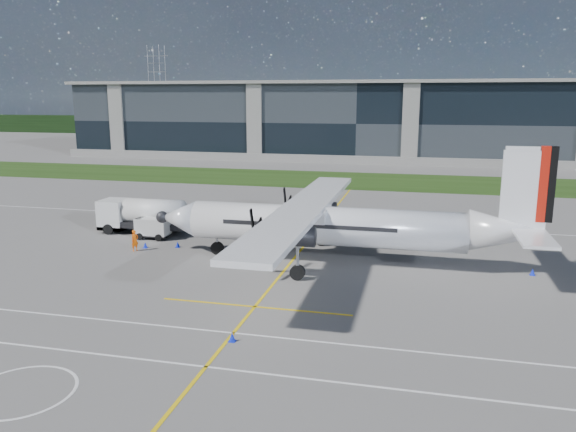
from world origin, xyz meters
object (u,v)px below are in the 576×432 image
at_px(ground_crew_person, 135,239).
at_px(safety_cone_nose_stbd, 178,244).
at_px(safety_cone_stbdwing, 333,217).
at_px(turboprop_aircraft, 340,204).
at_px(fuel_tanker_truck, 137,216).
at_px(baggage_tug, 153,228).
at_px(safety_cone_portwing, 232,337).
at_px(safety_cone_tail, 533,272).
at_px(pylon_west, 158,89).
at_px(safety_cone_fwd, 145,245).

relative_size(ground_crew_person, safety_cone_nose_stbd, 4.06).
bearing_deg(safety_cone_stbdwing, safety_cone_nose_stbd, -128.24).
xyz_separation_m(turboprop_aircraft, safety_cone_stbdwing, (-2.91, 15.37, -4.39)).
xyz_separation_m(fuel_tanker_truck, baggage_tug, (2.44, -1.61, -0.70)).
distance_m(safety_cone_nose_stbd, safety_cone_stbdwing, 17.93).
relative_size(fuel_tanker_truck, ground_crew_person, 4.30).
bearing_deg(ground_crew_person, safety_cone_portwing, -108.07).
relative_size(fuel_tanker_truck, safety_cone_tail, 17.46).
relative_size(pylon_west, safety_cone_nose_stbd, 60.00).
height_order(safety_cone_nose_stbd, safety_cone_portwing, same).
height_order(turboprop_aircraft, baggage_tug, turboprop_aircraft).
distance_m(turboprop_aircraft, safety_cone_portwing, 16.37).
relative_size(baggage_tug, safety_cone_portwing, 6.22).
bearing_deg(fuel_tanker_truck, pylon_west, 115.43).
xyz_separation_m(pylon_west, safety_cone_tail, (100.61, -145.40, -14.75)).
distance_m(baggage_tug, ground_crew_person, 4.27).
relative_size(pylon_west, ground_crew_person, 14.79).
bearing_deg(safety_cone_fwd, turboprop_aircraft, -1.60).
height_order(safety_cone_fwd, safety_cone_portwing, same).
bearing_deg(safety_cone_portwing, baggage_tug, 126.51).
xyz_separation_m(fuel_tanker_truck, safety_cone_stbdwing, (16.99, 10.10, -1.39)).
bearing_deg(baggage_tug, ground_crew_person, -83.39).
bearing_deg(safety_cone_nose_stbd, safety_cone_portwing, -57.44).
relative_size(safety_cone_portwing, safety_cone_tail, 1.00).
bearing_deg(turboprop_aircraft, safety_cone_portwing, -102.21).
distance_m(safety_cone_stbdwing, safety_cone_tail, 22.72).
distance_m(baggage_tug, safety_cone_tail, 31.65).
relative_size(pylon_west, safety_cone_tail, 60.00).
height_order(turboprop_aircraft, safety_cone_portwing, turboprop_aircraft).
xyz_separation_m(safety_cone_stbdwing, safety_cone_tail, (16.90, -15.18, 0.00)).
relative_size(baggage_tug, safety_cone_tail, 6.22).
relative_size(fuel_tanker_truck, safety_cone_stbdwing, 17.46).
bearing_deg(safety_cone_stbdwing, baggage_tug, -141.18).
xyz_separation_m(pylon_west, ground_crew_person, (69.65, -146.16, -13.99)).
bearing_deg(safety_cone_nose_stbd, baggage_tug, 145.52).
relative_size(turboprop_aircraft, safety_cone_stbdwing, 61.85).
xyz_separation_m(turboprop_aircraft, safety_cone_tail, (13.99, 0.19, -4.39)).
relative_size(baggage_tug, safety_cone_nose_stbd, 6.22).
height_order(fuel_tanker_truck, ground_crew_person, fuel_tanker_truck).
relative_size(safety_cone_nose_stbd, safety_cone_portwing, 1.00).
xyz_separation_m(pylon_west, baggage_tug, (69.16, -141.93, -14.07)).
bearing_deg(pylon_west, safety_cone_stbdwing, -57.26).
bearing_deg(safety_cone_tail, pylon_west, 124.68).
height_order(safety_cone_fwd, safety_cone_tail, same).
xyz_separation_m(safety_cone_portwing, safety_cone_stbdwing, (0.43, 30.79, 0.00)).
relative_size(turboprop_aircraft, fuel_tanker_truck, 3.54).
height_order(fuel_tanker_truck, safety_cone_nose_stbd, fuel_tanker_truck).
height_order(baggage_tug, safety_cone_fwd, baggage_tug).
distance_m(ground_crew_person, safety_cone_nose_stbd, 3.58).
height_order(pylon_west, baggage_tug, pylon_west).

